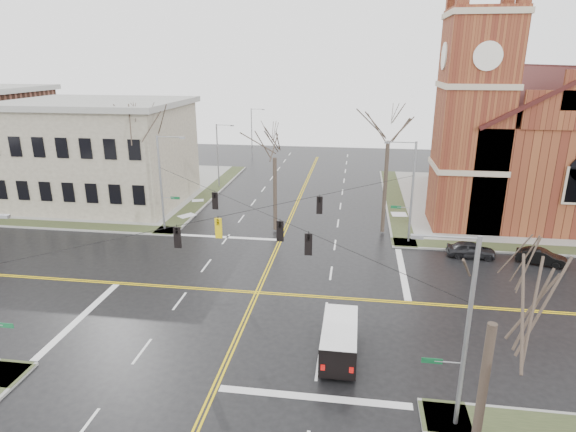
# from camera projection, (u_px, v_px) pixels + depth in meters

# --- Properties ---
(ground) EXTENTS (120.00, 120.00, 0.00)m
(ground) POSITION_uv_depth(u_px,v_px,m) (257.00, 292.00, 34.09)
(ground) COLOR black
(ground) RESTS_ON ground
(sidewalks) EXTENTS (80.00, 80.00, 0.17)m
(sidewalks) POSITION_uv_depth(u_px,v_px,m) (257.00, 292.00, 34.07)
(sidewalks) COLOR gray
(sidewalks) RESTS_ON ground
(road_markings) EXTENTS (100.00, 100.00, 0.01)m
(road_markings) POSITION_uv_depth(u_px,v_px,m) (257.00, 292.00, 34.09)
(road_markings) COLOR gold
(road_markings) RESTS_ON ground
(church) EXTENTS (24.28, 27.48, 27.50)m
(church) POSITION_uv_depth(u_px,v_px,m) (530.00, 131.00, 51.41)
(church) COLOR #5F2419
(church) RESTS_ON ground
(civic_building_a) EXTENTS (18.00, 14.00, 11.00)m
(civic_building_a) POSITION_uv_depth(u_px,v_px,m) (101.00, 155.00, 54.19)
(civic_building_a) COLOR gray
(civic_building_a) RESTS_ON ground
(signal_pole_ne) EXTENTS (2.75, 0.22, 9.00)m
(signal_pole_ne) POSITION_uv_depth(u_px,v_px,m) (410.00, 190.00, 41.83)
(signal_pole_ne) COLOR gray
(signal_pole_ne) RESTS_ON ground
(signal_pole_nw) EXTENTS (2.75, 0.22, 9.00)m
(signal_pole_nw) POSITION_uv_depth(u_px,v_px,m) (162.00, 181.00, 44.91)
(signal_pole_nw) COLOR gray
(signal_pole_nw) RESTS_ON ground
(signal_pole_se) EXTENTS (2.75, 0.22, 9.00)m
(signal_pole_se) POSITION_uv_depth(u_px,v_px,m) (463.00, 329.00, 20.19)
(signal_pole_se) COLOR gray
(signal_pole_se) RESTS_ON ground
(span_wires) EXTENTS (23.02, 23.02, 0.03)m
(span_wires) POSITION_uv_depth(u_px,v_px,m) (255.00, 209.00, 32.16)
(span_wires) COLOR black
(span_wires) RESTS_ON ground
(traffic_signals) EXTENTS (8.21, 8.26, 1.30)m
(traffic_signals) POSITION_uv_depth(u_px,v_px,m) (253.00, 223.00, 31.77)
(traffic_signals) COLOR black
(traffic_signals) RESTS_ON ground
(streetlight_north_a) EXTENTS (2.30, 0.20, 8.00)m
(streetlight_north_a) POSITION_uv_depth(u_px,v_px,m) (219.00, 153.00, 60.49)
(streetlight_north_a) COLOR gray
(streetlight_north_a) RESTS_ON ground
(streetlight_north_b) EXTENTS (2.30, 0.20, 8.00)m
(streetlight_north_b) POSITION_uv_depth(u_px,v_px,m) (253.00, 131.00, 79.30)
(streetlight_north_b) COLOR gray
(streetlight_north_b) RESTS_ON ground
(cargo_van) EXTENTS (1.95, 4.99, 1.89)m
(cargo_van) POSITION_uv_depth(u_px,v_px,m) (340.00, 336.00, 26.67)
(cargo_van) COLOR white
(cargo_van) RESTS_ON ground
(parked_car_a) EXTENTS (3.97, 1.74, 1.33)m
(parked_car_a) POSITION_uv_depth(u_px,v_px,m) (471.00, 250.00, 40.00)
(parked_car_a) COLOR black
(parked_car_a) RESTS_ON ground
(parked_car_b) EXTENTS (4.00, 2.45, 1.25)m
(parked_car_b) POSITION_uv_depth(u_px,v_px,m) (541.00, 257.00, 38.62)
(parked_car_b) COLOR black
(parked_car_b) RESTS_ON ground
(tree_nw_far) EXTENTS (4.00, 4.00, 12.52)m
(tree_nw_far) POSITION_uv_depth(u_px,v_px,m) (145.00, 132.00, 46.30)
(tree_nw_far) COLOR #322920
(tree_nw_far) RESTS_ON ground
(tree_nw_near) EXTENTS (4.00, 4.00, 10.46)m
(tree_nw_near) POSITION_uv_depth(u_px,v_px,m) (275.00, 153.00, 43.95)
(tree_nw_near) COLOR #322920
(tree_nw_near) RESTS_ON ground
(tree_ne) EXTENTS (4.00, 4.00, 12.94)m
(tree_ne) POSITION_uv_depth(u_px,v_px,m) (388.00, 135.00, 42.86)
(tree_ne) COLOR #322920
(tree_ne) RESTS_ON ground
(tree_se) EXTENTS (4.00, 4.00, 9.82)m
(tree_se) POSITION_uv_depth(u_px,v_px,m) (494.00, 313.00, 17.16)
(tree_se) COLOR #322920
(tree_se) RESTS_ON ground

